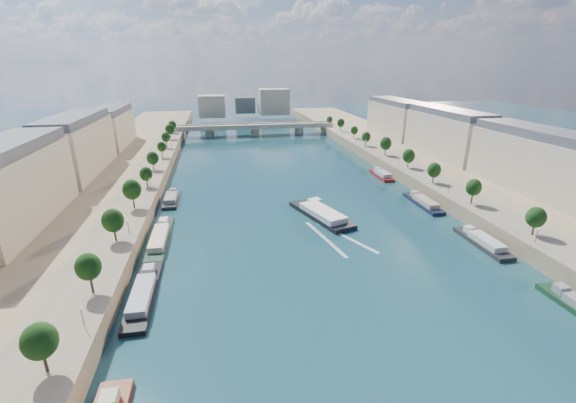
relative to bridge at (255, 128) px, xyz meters
name	(u,v)px	position (x,y,z in m)	size (l,w,h in m)	color
ground	(295,202)	(0.00, -143.33, -5.08)	(700.00, 700.00, 0.00)	#0C2E38
quay_left	(88,209)	(-72.00, -143.33, -2.58)	(44.00, 520.00, 5.00)	#9E8460
quay_right	(470,185)	(72.00, -143.33, -2.58)	(44.00, 520.00, 5.00)	#9E8460
pave_left	(133,199)	(-57.00, -143.33, -0.03)	(14.00, 520.00, 0.10)	gray
pave_right	(437,181)	(57.00, -143.33, -0.03)	(14.00, 520.00, 0.10)	gray
trees_left	(138,182)	(-55.00, -141.33, 5.39)	(4.80, 268.80, 8.26)	#382B1E
trees_right	(421,162)	(55.00, -133.33, 5.39)	(4.80, 268.80, 8.26)	#382B1E
lamps_left	(141,200)	(-52.50, -153.33, 2.70)	(0.36, 200.36, 4.28)	black
lamps_right	(421,172)	(52.50, -138.33, 2.70)	(0.36, 200.36, 4.28)	black
buildings_left	(51,162)	(-85.00, -131.33, 11.37)	(16.00, 226.00, 23.20)	beige
buildings_right	(485,144)	(85.00, -131.33, 11.37)	(16.00, 226.00, 23.20)	beige
skyline	(250,104)	(3.19, 76.19, 9.57)	(79.00, 42.00, 22.00)	beige
bridge	(255,128)	(0.00, 0.00, 0.00)	(112.00, 12.00, 8.15)	#C1B79E
tour_barge	(321,214)	(5.64, -159.15, -3.96)	(17.00, 30.32, 3.96)	black
wake	(336,238)	(5.64, -175.72, -5.06)	(15.56, 25.74, 0.04)	silver
moored_barges_left	(141,304)	(-45.50, -201.28, -4.24)	(5.00, 154.07, 3.60)	#1A263B
moored_barges_right	(494,250)	(45.50, -192.84, -4.24)	(5.00, 162.36, 3.60)	black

